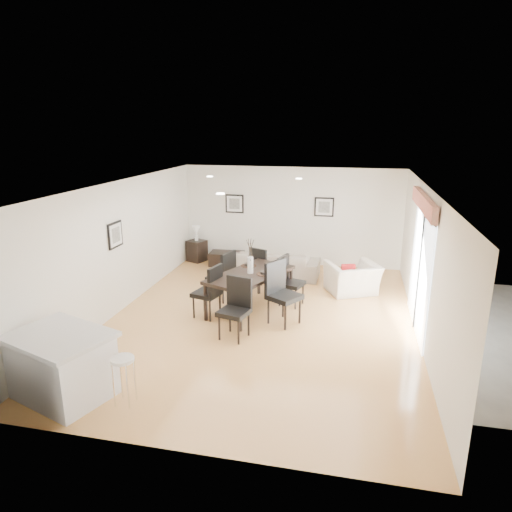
% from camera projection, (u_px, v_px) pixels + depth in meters
% --- Properties ---
extents(ground, '(8.00, 8.00, 0.00)m').
position_uv_depth(ground, '(261.00, 319.00, 9.20)').
color(ground, tan).
rests_on(ground, ground).
extents(wall_back, '(6.00, 0.04, 2.70)m').
position_uv_depth(wall_back, '(291.00, 216.00, 12.58)').
color(wall_back, white).
rests_on(wall_back, ground).
extents(wall_front, '(6.00, 0.04, 2.70)m').
position_uv_depth(wall_front, '(189.00, 352.00, 5.07)').
color(wall_front, white).
rests_on(wall_front, ground).
extents(wall_left, '(0.04, 8.00, 2.70)m').
position_uv_depth(wall_left, '(120.00, 247.00, 9.44)').
color(wall_left, white).
rests_on(wall_left, ground).
extents(wall_right, '(0.04, 8.00, 2.70)m').
position_uv_depth(wall_right, '(425.00, 265.00, 8.21)').
color(wall_right, white).
rests_on(wall_right, ground).
extents(ceiling, '(6.00, 8.00, 0.02)m').
position_uv_depth(ceiling, '(262.00, 185.00, 8.45)').
color(ceiling, white).
rests_on(ceiling, wall_back).
extents(sofa, '(2.30, 0.92, 0.67)m').
position_uv_depth(sofa, '(274.00, 264.00, 11.74)').
color(sofa, gray).
rests_on(sofa, ground).
extents(armchair, '(1.40, 1.34, 0.71)m').
position_uv_depth(armchair, '(352.00, 278.00, 10.57)').
color(armchair, beige).
rests_on(armchair, ground).
extents(dining_table, '(1.69, 2.22, 0.83)m').
position_uv_depth(dining_table, '(250.00, 277.00, 9.45)').
color(dining_table, black).
rests_on(dining_table, ground).
extents(dining_chair_wnear, '(0.60, 0.60, 1.10)m').
position_uv_depth(dining_chair_wnear, '(210.00, 289.00, 9.14)').
color(dining_chair_wnear, black).
rests_on(dining_chair_wnear, ground).
extents(dining_chair_wfar, '(0.64, 0.64, 1.13)m').
position_uv_depth(dining_chair_wfar, '(224.00, 273.00, 10.06)').
color(dining_chair_wfar, black).
rests_on(dining_chair_wfar, ground).
extents(dining_chair_enear, '(0.77, 0.77, 1.24)m').
position_uv_depth(dining_chair_enear, '(280.00, 289.00, 8.91)').
color(dining_chair_enear, black).
rests_on(dining_chair_enear, ground).
extents(dining_chair_efar, '(0.61, 0.61, 1.08)m').
position_uv_depth(dining_chair_efar, '(288.00, 278.00, 9.84)').
color(dining_chair_efar, black).
rests_on(dining_chair_efar, ground).
extents(dining_chair_head, '(0.61, 0.61, 1.13)m').
position_uv_depth(dining_chair_head, '(236.00, 304.00, 8.32)').
color(dining_chair_head, black).
rests_on(dining_chair_head, ground).
extents(dining_chair_foot, '(0.62, 0.62, 1.05)m').
position_uv_depth(dining_chair_foot, '(261.00, 267.00, 10.67)').
color(dining_chair_foot, black).
rests_on(dining_chair_foot, ground).
extents(vase, '(0.79, 1.30, 0.73)m').
position_uv_depth(vase, '(250.00, 258.00, 9.34)').
color(vase, white).
rests_on(vase, dining_table).
extents(coffee_table, '(0.96, 0.61, 0.37)m').
position_uv_depth(coffee_table, '(227.00, 259.00, 12.72)').
color(coffee_table, black).
rests_on(coffee_table, ground).
extents(side_table, '(0.59, 0.59, 0.60)m').
position_uv_depth(side_table, '(197.00, 251.00, 13.09)').
color(side_table, black).
rests_on(side_table, ground).
extents(table_lamp, '(0.22, 0.22, 0.42)m').
position_uv_depth(table_lamp, '(196.00, 231.00, 12.93)').
color(table_lamp, white).
rests_on(table_lamp, side_table).
extents(cushion, '(0.32, 0.18, 0.31)m').
position_uv_depth(cushion, '(348.00, 271.00, 10.44)').
color(cushion, maroon).
rests_on(cushion, armchair).
extents(kitchen_island, '(1.64, 1.45, 0.96)m').
position_uv_depth(kitchen_island, '(62.00, 365.00, 6.49)').
color(kitchen_island, white).
rests_on(kitchen_island, ground).
extents(bar_stool, '(0.32, 0.32, 0.71)m').
position_uv_depth(bar_stool, '(123.00, 364.00, 6.26)').
color(bar_stool, white).
rests_on(bar_stool, ground).
extents(framed_print_back_left, '(0.52, 0.04, 0.52)m').
position_uv_depth(framed_print_back_left, '(235.00, 204.00, 12.80)').
color(framed_print_back_left, black).
rests_on(framed_print_back_left, wall_back).
extents(framed_print_back_right, '(0.52, 0.04, 0.52)m').
position_uv_depth(framed_print_back_right, '(324.00, 207.00, 12.28)').
color(framed_print_back_right, black).
rests_on(framed_print_back_right, wall_back).
extents(framed_print_left_wall, '(0.04, 0.52, 0.52)m').
position_uv_depth(framed_print_left_wall, '(115.00, 235.00, 9.17)').
color(framed_print_left_wall, black).
rests_on(framed_print_left_wall, wall_left).
extents(sliding_door, '(0.12, 2.70, 2.57)m').
position_uv_depth(sliding_door, '(422.00, 244.00, 8.41)').
color(sliding_door, white).
rests_on(sliding_door, wall_right).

